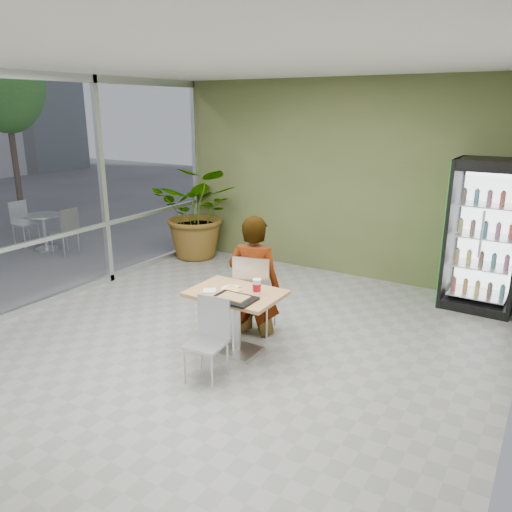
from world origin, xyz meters
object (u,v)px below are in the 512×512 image
object	(u,v)px
soda_cup	(257,287)
dining_table	(236,309)
cafeteria_tray	(234,299)
seated_woman	(254,287)
potted_plant	(199,212)
chair_far	(253,289)
beverage_fridge	(485,236)
chair_near	(210,332)

from	to	relation	value
soda_cup	dining_table	bearing A→B (deg)	-162.96
dining_table	cafeteria_tray	bearing A→B (deg)	-61.31
seated_woman	dining_table	bearing A→B (deg)	87.26
dining_table	potted_plant	bearing A→B (deg)	133.65
chair_far	potted_plant	bearing A→B (deg)	-55.59
chair_far	soda_cup	distance (m)	0.60
soda_cup	cafeteria_tray	distance (m)	0.32
chair_far	beverage_fridge	xyz separation A→B (m)	(2.24, 2.42, 0.44)
seated_woman	soda_cup	distance (m)	0.66
beverage_fridge	chair_far	bearing A→B (deg)	-131.67
soda_cup	chair_far	bearing A→B (deg)	125.58
soda_cup	beverage_fridge	world-z (taller)	beverage_fridge
seated_woman	potted_plant	xyz separation A→B (m)	(-2.61, 2.28, 0.26)
chair_far	soda_cup	bearing A→B (deg)	111.51
soda_cup	cafeteria_tray	bearing A→B (deg)	-110.57
potted_plant	chair_near	bearing A→B (deg)	-50.97
chair_far	chair_near	bearing A→B (deg)	83.70
potted_plant	dining_table	bearing A→B (deg)	-46.35
dining_table	potted_plant	world-z (taller)	potted_plant
cafeteria_tray	beverage_fridge	size ratio (longest dim) A/B	0.22
dining_table	soda_cup	world-z (taller)	soda_cup
chair_near	soda_cup	distance (m)	0.75
dining_table	chair_near	distance (m)	0.58
cafeteria_tray	beverage_fridge	distance (m)	3.77
chair_near	seated_woman	bearing A→B (deg)	92.45
soda_cup	seated_woman	bearing A→B (deg)	124.60
dining_table	seated_woman	bearing A→B (deg)	101.33
soda_cup	beverage_fridge	size ratio (longest dim) A/B	0.08
cafeteria_tray	beverage_fridge	xyz separation A→B (m)	(2.03, 3.17, 0.28)
chair_near	beverage_fridge	xyz separation A→B (m)	(2.09, 3.52, 0.54)
cafeteria_tray	soda_cup	bearing A→B (deg)	69.43
soda_cup	potted_plant	xyz separation A→B (m)	(-2.96, 2.79, 0.04)
seated_woman	beverage_fridge	xyz separation A→B (m)	(2.27, 2.37, 0.44)
potted_plant	chair_far	bearing A→B (deg)	-41.52
soda_cup	cafeteria_tray	size ratio (longest dim) A/B	0.37
chair_far	soda_cup	world-z (taller)	chair_far
dining_table	seated_woman	world-z (taller)	seated_woman
seated_woman	chair_near	bearing A→B (deg)	84.61
beverage_fridge	potted_plant	bearing A→B (deg)	-177.85
potted_plant	seated_woman	bearing A→B (deg)	-41.13
chair_near	soda_cup	size ratio (longest dim) A/B	5.11
soda_cup	beverage_fridge	bearing A→B (deg)	56.25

